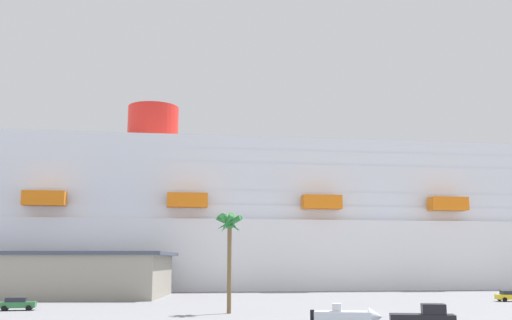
% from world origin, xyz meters
% --- Properties ---
extents(ground_plane, '(600.00, 600.00, 0.00)m').
position_xyz_m(ground_plane, '(0.00, 30.00, 0.00)').
color(ground_plane, gray).
extents(cruise_ship, '(279.08, 48.79, 50.76)m').
position_xyz_m(cruise_ship, '(8.02, 66.66, 13.51)').
color(cruise_ship, white).
rests_on(cruise_ship, ground_plane).
extents(pickup_truck, '(5.91, 3.27, 2.20)m').
position_xyz_m(pickup_truck, '(1.97, -17.50, 1.04)').
color(pickup_truck, black).
rests_on(pickup_truck, ground_plane).
extents(small_boat_on_trailer, '(7.06, 3.11, 2.15)m').
position_xyz_m(small_boat_on_trailer, '(-4.48, -15.97, 0.97)').
color(small_boat_on_trailer, '#595960').
rests_on(small_boat_on_trailer, ground_plane).
extents(palm_tree, '(3.37, 3.39, 11.59)m').
position_xyz_m(palm_tree, '(-15.00, -0.25, 9.42)').
color(palm_tree, brown).
rests_on(palm_tree, ground_plane).
extents(parked_car_green_wagon, '(4.45, 2.52, 1.58)m').
position_xyz_m(parked_car_green_wagon, '(-40.81, 5.81, 0.83)').
color(parked_car_green_wagon, '#2D723F').
rests_on(parked_car_green_wagon, ground_plane).
extents(parked_car_yellow_taxi, '(4.73, 2.30, 1.58)m').
position_xyz_m(parked_car_yellow_taxi, '(27.81, 17.35, 0.83)').
color(parked_car_yellow_taxi, yellow).
rests_on(parked_car_yellow_taxi, ground_plane).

